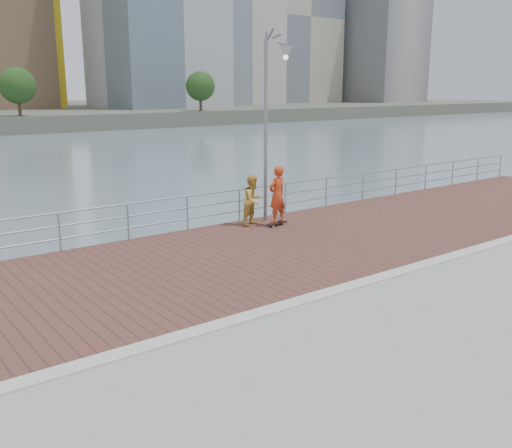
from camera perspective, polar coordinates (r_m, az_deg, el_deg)
water at (r=13.39m, az=5.38°, el=-15.52°), size 400.00×400.00×0.00m
brick_lane at (r=15.22m, az=-3.65°, el=-3.60°), size 40.00×6.80×0.02m
curb at (r=12.53m, az=5.59°, el=-7.37°), size 40.00×0.40×0.06m
guardrail at (r=17.89m, az=-9.73°, el=1.09°), size 39.06×0.06×1.13m
street_lamp at (r=18.79m, az=1.83°, el=12.88°), size 0.44×1.28×6.02m
skateboard at (r=18.88m, az=2.11°, el=0.07°), size 0.84×0.34×0.09m
skateboarder at (r=18.68m, az=2.14°, el=2.94°), size 0.76×0.56×1.90m
bystander at (r=18.80m, az=-0.29°, el=2.38°), size 0.94×0.81×1.66m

